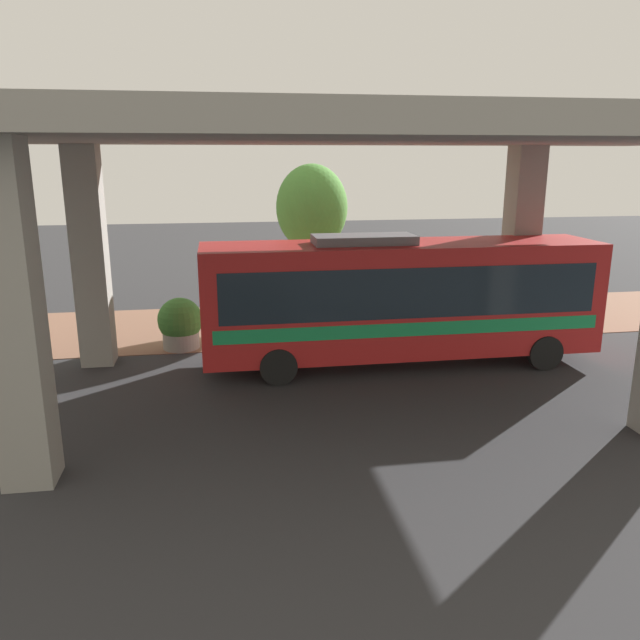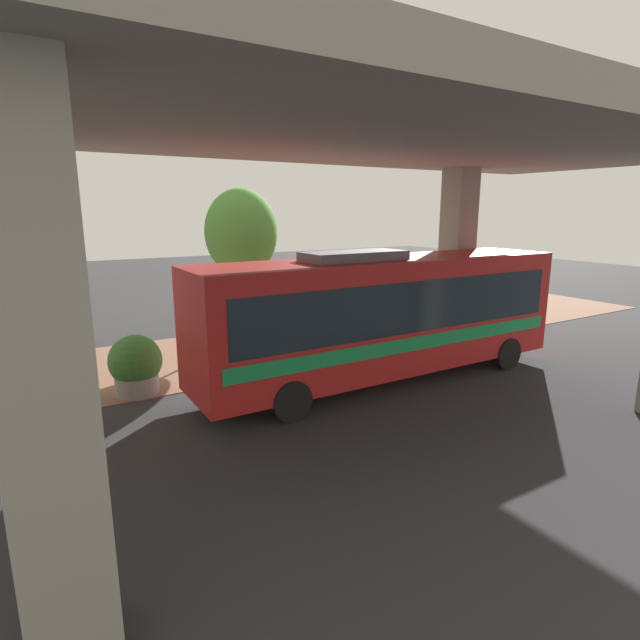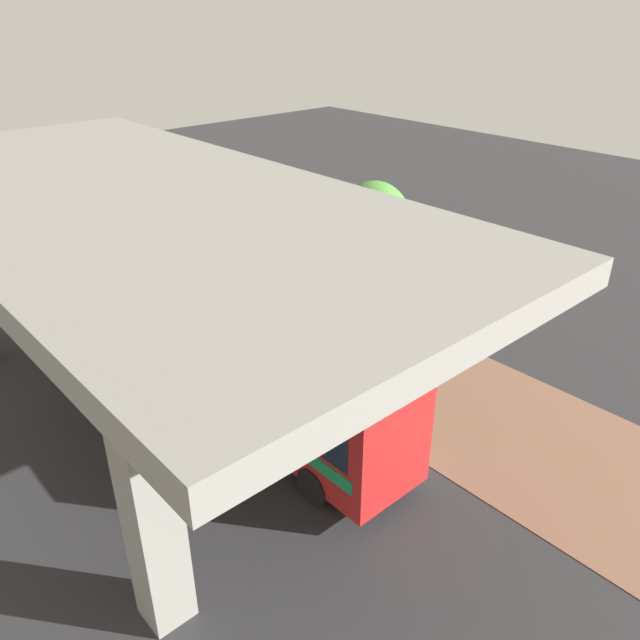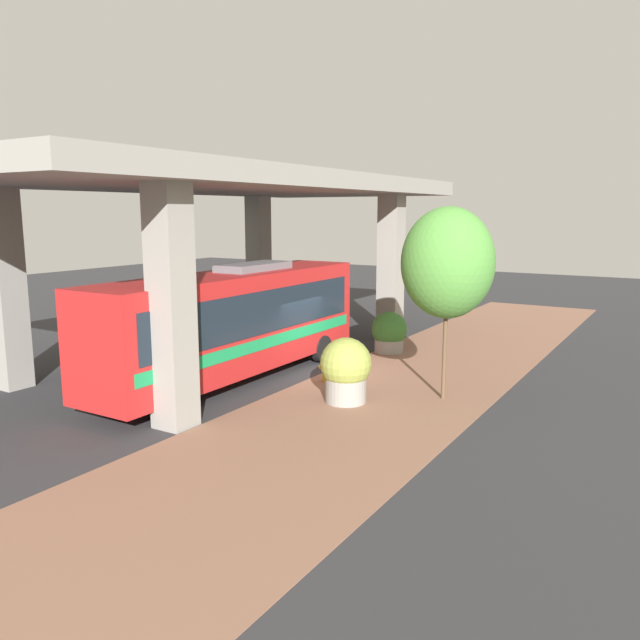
# 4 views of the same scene
# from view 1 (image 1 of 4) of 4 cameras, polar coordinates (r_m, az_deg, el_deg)

# --- Properties ---
(ground_plane) EXTENTS (80.00, 80.00, 0.00)m
(ground_plane) POSITION_cam_1_polar(r_m,az_deg,el_deg) (19.88, -0.49, -2.50)
(ground_plane) COLOR #2D2D30
(ground_plane) RESTS_ON ground
(sidewalk_strip) EXTENTS (6.00, 40.00, 0.02)m
(sidewalk_strip) POSITION_cam_1_polar(r_m,az_deg,el_deg) (22.73, -1.65, -0.27)
(sidewalk_strip) COLOR #845B47
(sidewalk_strip) RESTS_ON ground
(overpass) EXTENTS (9.40, 20.97, 6.82)m
(overpass) POSITION_cam_1_polar(r_m,az_deg,el_deg) (15.05, 1.87, 15.25)
(overpass) COLOR gray
(overpass) RESTS_ON ground
(bus) EXTENTS (2.54, 11.23, 3.79)m
(bus) POSITION_cam_1_polar(r_m,az_deg,el_deg) (17.91, 7.42, 2.24)
(bus) COLOR #B21E1E
(bus) RESTS_ON ground
(fire_hydrant) EXTENTS (0.53, 0.26, 0.91)m
(fire_hydrant) POSITION_cam_1_polar(r_m,az_deg,el_deg) (20.49, 1.45, -0.63)
(fire_hydrant) COLOR gold
(fire_hydrant) RESTS_ON ground
(planter_front) EXTENTS (1.50, 1.50, 1.92)m
(planter_front) POSITION_cam_1_polar(r_m,az_deg,el_deg) (22.22, 4.75, 1.91)
(planter_front) COLOR gray
(planter_front) RESTS_ON ground
(planter_middle) EXTENTS (1.39, 1.39, 1.63)m
(planter_middle) POSITION_cam_1_polar(r_m,az_deg,el_deg) (20.02, -12.66, -0.37)
(planter_middle) COLOR gray
(planter_middle) RESTS_ON ground
(street_tree_near) EXTENTS (2.67, 2.67, 5.64)m
(street_tree_near) POSITION_cam_1_polar(r_m,az_deg,el_deg) (23.67, -0.75, 10.23)
(street_tree_near) COLOR brown
(street_tree_near) RESTS_ON ground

